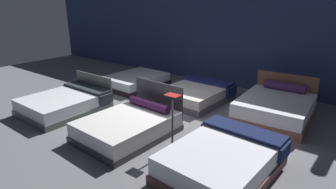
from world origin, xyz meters
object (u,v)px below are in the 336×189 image
at_px(bed_3, 135,81).
at_px(bed_4, 196,93).
at_px(bed_0, 66,103).
at_px(bed_2, 222,160).
at_px(bed_1, 129,125).
at_px(bed_5, 275,108).
at_px(price_sign, 172,129).

distance_m(bed_3, bed_4, 2.38).
height_order(bed_0, bed_3, bed_0).
bearing_deg(bed_2, bed_3, 152.57).
distance_m(bed_0, bed_2, 4.58).
bearing_deg(bed_3, bed_0, -86.66).
height_order(bed_1, bed_5, bed_1).
xyz_separation_m(bed_2, price_sign, (-1.15, 0.14, 0.19)).
distance_m(bed_1, bed_3, 3.60).
distance_m(bed_3, bed_5, 4.61).
bearing_deg(bed_0, bed_1, 0.78).
bearing_deg(bed_0, bed_5, 32.51).
height_order(bed_1, price_sign, price_sign).
bearing_deg(price_sign, bed_2, -6.89).
bearing_deg(bed_2, price_sign, 176.42).
xyz_separation_m(bed_2, bed_4, (-2.25, 2.81, -0.04)).
xyz_separation_m(bed_4, bed_5, (2.23, 0.09, 0.06)).
bearing_deg(bed_2, bed_4, 132.04).
bearing_deg(bed_4, bed_0, -128.34).
height_order(bed_3, bed_5, bed_5).
height_order(bed_2, bed_3, bed_2).
relative_size(bed_3, bed_4, 1.00).
height_order(bed_0, bed_5, bed_5).
distance_m(bed_2, bed_4, 3.60).
bearing_deg(price_sign, bed_3, 143.09).
distance_m(bed_0, bed_3, 2.70).
bearing_deg(bed_5, bed_0, -150.64).
bearing_deg(bed_1, bed_2, 0.89).
relative_size(bed_1, bed_3, 1.03).
bearing_deg(bed_5, bed_4, 179.64).
relative_size(bed_2, bed_4, 1.05).
distance_m(bed_1, bed_2, 2.25).
relative_size(bed_0, bed_4, 0.99).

